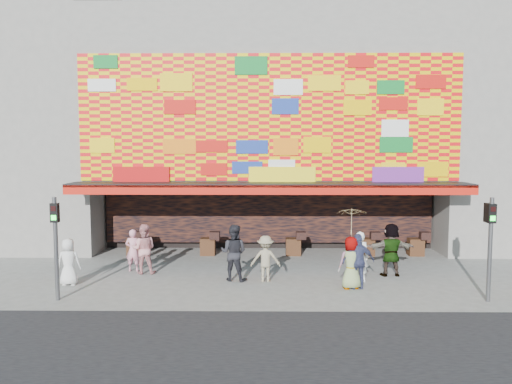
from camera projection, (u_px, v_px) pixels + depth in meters
The scene contains 15 objects.
ground at pixel (271, 286), 15.86m from camera, with size 90.00×90.00×0.00m, color slate.
road_strip at pixel (277, 382), 9.39m from camera, with size 30.00×8.00×0.02m, color black.
shop_building at pixel (268, 130), 23.53m from camera, with size 15.20×9.40×10.00m.
signal_left at pixel (56, 237), 14.27m from camera, with size 0.22×0.20×3.00m.
signal_right at pixel (490, 237), 14.13m from camera, with size 0.22×0.20×3.00m.
ped_a at pixel (69, 262), 15.95m from camera, with size 0.74×0.48×1.51m, color silver.
ped_b at pixel (133, 250), 17.73m from camera, with size 0.55×0.36×1.51m, color pink.
ped_c at pixel (234, 253), 16.49m from camera, with size 0.91×0.71×1.87m, color #232228.
ped_d at pixel (265, 259), 16.38m from camera, with size 0.98×0.56×1.52m, color gray.
ped_e at pixel (358, 261), 15.51m from camera, with size 1.02×0.42×1.74m, color #383E63.
ped_f at pixel (391, 250), 17.09m from camera, with size 1.69×0.54×1.82m, color gray.
ped_g at pixel (351, 263), 15.52m from camera, with size 0.80×0.52×1.65m, color gray.
ped_h at pixel (359, 257), 16.35m from camera, with size 0.61×0.40×1.67m, color white.
ped_i at pixel (144, 249), 17.40m from camera, with size 0.85×0.66×1.74m, color #D4898C.
parasol at pixel (352, 222), 15.40m from camera, with size 1.21×1.22×1.79m.
Camera 1 is at (-0.30, -15.53, 4.42)m, focal length 35.00 mm.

